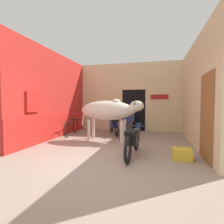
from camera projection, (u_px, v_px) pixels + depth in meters
ground_plane at (94, 165)px, 3.89m from camera, size 30.00×30.00×0.00m
wall_left_shopfront at (54, 97)px, 6.88m from camera, size 0.25×5.07×3.36m
wall_back_with_doorway at (131, 102)px, 8.94m from camera, size 4.99×0.93×3.36m
wall_right_with_door at (197, 94)px, 5.57m from camera, size 0.22×5.07×3.36m
cow at (109, 111)px, 6.33m from camera, size 2.37×0.84×1.52m
motorcycle_near at (133, 140)px, 4.51m from camera, size 0.58×1.84×0.74m
motorcycle_far at (114, 125)px, 7.65m from camera, size 0.87×1.64×0.72m
bicycle at (71, 127)px, 7.48m from camera, size 0.44×1.70×0.65m
shopkeeper_seated at (129, 119)px, 8.31m from camera, size 0.45×0.33×1.23m
plastic_stool at (138, 127)px, 8.35m from camera, size 0.31×0.31×0.42m
crate at (182, 154)px, 4.21m from camera, size 0.44×0.32×0.28m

